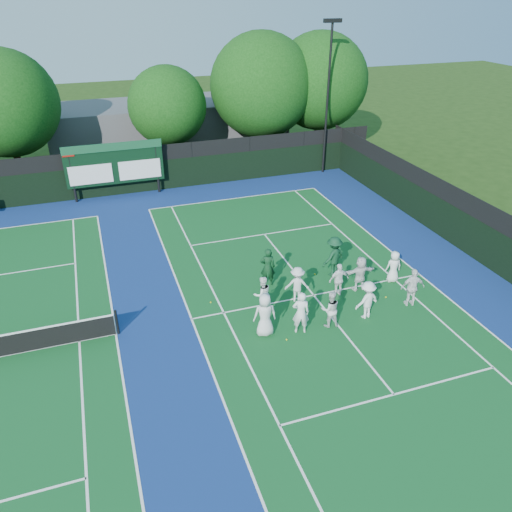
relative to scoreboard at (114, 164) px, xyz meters
name	(u,v)px	position (x,y,z in m)	size (l,w,h in m)	color
ground	(323,308)	(7.01, -15.59, -2.19)	(120.00, 120.00, 0.00)	#1F3A0F
court_apron	(179,322)	(1.01, -14.59, -2.19)	(34.00, 32.00, 0.01)	navy
near_court	(314,295)	(7.01, -14.59, -2.18)	(11.05, 23.85, 0.01)	#105020
back_fence	(132,173)	(1.01, 0.41, -0.83)	(34.00, 0.08, 3.00)	black
divider_fence_right	(486,238)	(16.01, -14.59, -0.83)	(0.08, 32.00, 3.00)	black
scoreboard	(114,164)	(0.00, 0.00, 0.00)	(6.00, 0.21, 3.55)	black
clubhouse	(170,128)	(5.01, 8.41, -0.19)	(18.00, 6.00, 4.00)	#545458
light_pole_right	(329,82)	(14.51, 0.11, 4.11)	(1.20, 0.30, 10.12)	black
tree_b	(8,106)	(-5.73, 3.99, 3.14)	(6.63, 6.63, 8.82)	black
tree_c	(169,108)	(4.37, 3.99, 2.33)	(5.38, 5.38, 7.36)	black
tree_d	(263,88)	(11.26, 3.99, 3.23)	(7.41, 7.41, 9.32)	black
tree_e	(321,83)	(15.87, 3.99, 3.29)	(7.08, 7.08, 9.20)	black
tennis_ball_0	(287,340)	(4.70, -17.13, -2.16)	(0.07, 0.07, 0.07)	yellow
tennis_ball_1	(315,274)	(7.81, -13.00, -2.16)	(0.07, 0.07, 0.07)	yellow
tennis_ball_3	(211,302)	(2.57, -13.69, -2.16)	(0.07, 0.07, 0.07)	yellow
tennis_ball_5	(386,297)	(9.93, -15.80, -2.16)	(0.07, 0.07, 0.07)	yellow
player_front_0	(265,315)	(4.04, -16.47, -1.27)	(0.90, 0.58, 1.83)	silver
player_front_1	(301,313)	(5.40, -16.79, -1.28)	(0.67, 0.44, 1.83)	white
player_front_2	(330,309)	(6.68, -16.78, -1.40)	(0.77, 0.60, 1.57)	silver
player_front_3	(367,300)	(8.35, -16.75, -1.36)	(1.08, 0.62, 1.67)	white
player_front_4	(413,287)	(10.60, -16.59, -1.32)	(1.02, 0.43, 1.74)	white
player_back_0	(262,294)	(4.49, -14.92, -1.39)	(0.78, 0.61, 1.61)	white
player_back_1	(297,284)	(6.15, -14.70, -1.38)	(1.05, 0.60, 1.63)	silver
player_back_2	(339,280)	(8.03, -14.89, -1.41)	(0.92, 0.38, 1.56)	white
player_back_3	(360,273)	(9.13, -14.78, -1.37)	(1.52, 0.48, 1.64)	silver
player_back_4	(394,267)	(10.93, -14.66, -1.43)	(0.75, 0.49, 1.53)	white
coach_left	(268,267)	(5.40, -13.08, -1.27)	(0.67, 0.44, 1.84)	#0E3419
coach_right	(334,257)	(8.59, -13.26, -1.21)	(1.27, 0.73, 1.96)	#103A21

